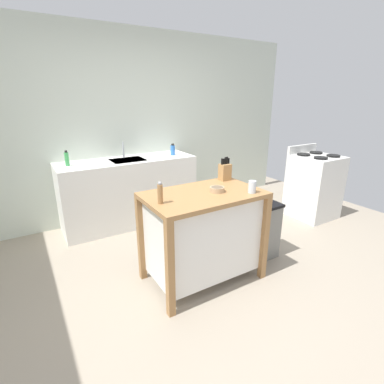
{
  "coord_description": "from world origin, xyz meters",
  "views": [
    {
      "loc": [
        -1.37,
        -1.99,
        1.73
      ],
      "look_at": [
        -0.01,
        0.25,
        0.84
      ],
      "focal_mm": 26.81,
      "sensor_mm": 36.0,
      "label": 1
    }
  ],
  "objects": [
    {
      "name": "kitchen_island",
      "position": [
        -0.01,
        0.05,
        0.5
      ],
      "size": [
        1.08,
        0.67,
        0.89
      ],
      "color": "#9E7042",
      "rests_on": "ground"
    },
    {
      "name": "trash_bin",
      "position": [
        0.77,
        0.05,
        0.32
      ],
      "size": [
        0.36,
        0.28,
        0.63
      ],
      "color": "slate",
      "rests_on": "ground"
    },
    {
      "name": "stove",
      "position": [
        2.25,
        0.51,
        0.47
      ],
      "size": [
        0.6,
        0.6,
        1.03
      ],
      "color": "silver",
      "rests_on": "ground"
    },
    {
      "name": "ground_plane",
      "position": [
        0.0,
        0.0,
        0.0
      ],
      "size": [
        6.6,
        6.6,
        0.0
      ],
      "primitive_type": "plane",
      "color": "gray",
      "rests_on": "ground"
    },
    {
      "name": "sink_faucet",
      "position": [
        -0.15,
        1.83,
        1.02
      ],
      "size": [
        0.02,
        0.02,
        0.22
      ],
      "color": "#B7BCC1",
      "rests_on": "sink_counter"
    },
    {
      "name": "bowl_ceramic_small",
      "position": [
        0.12,
        0.01,
        0.92
      ],
      "size": [
        0.13,
        0.13,
        0.05
      ],
      "color": "tan",
      "rests_on": "kitchen_island"
    },
    {
      "name": "pepper_grinder",
      "position": [
        -0.46,
        0.01,
        0.98
      ],
      "size": [
        0.04,
        0.04,
        0.19
      ],
      "color": "#9E7042",
      "rests_on": "kitchen_island"
    },
    {
      "name": "knife_block",
      "position": [
        0.41,
        0.28,
        0.98
      ],
      "size": [
        0.11,
        0.09,
        0.24
      ],
      "color": "#AD7F4C",
      "rests_on": "kitchen_island"
    },
    {
      "name": "sink_counter",
      "position": [
        -0.15,
        1.69,
        0.46
      ],
      "size": [
        1.82,
        0.6,
        0.91
      ],
      "color": "white",
      "rests_on": "ground"
    },
    {
      "name": "drinking_cup",
      "position": [
        0.37,
        -0.18,
        0.95
      ],
      "size": [
        0.07,
        0.07,
        0.11
      ],
      "color": "silver",
      "rests_on": "kitchen_island"
    },
    {
      "name": "bottle_spray_cleaner",
      "position": [
        0.52,
        1.64,
        0.99
      ],
      "size": [
        0.07,
        0.07,
        0.16
      ],
      "color": "blue",
      "rests_on": "sink_counter"
    },
    {
      "name": "wall_back",
      "position": [
        0.0,
        2.04,
        1.3
      ],
      "size": [
        5.6,
        0.1,
        2.6
      ],
      "primitive_type": "cube",
      "color": "silver",
      "rests_on": "ground"
    },
    {
      "name": "bottle_dish_soap",
      "position": [
        -0.89,
        1.72,
        1.0
      ],
      "size": [
        0.05,
        0.05,
        0.19
      ],
      "color": "green",
      "rests_on": "sink_counter"
    }
  ]
}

